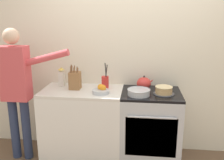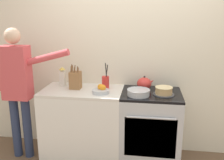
{
  "view_description": "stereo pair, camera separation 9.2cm",
  "coord_description": "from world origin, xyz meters",
  "px_view_note": "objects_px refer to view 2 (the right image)",
  "views": [
    {
      "loc": [
        0.1,
        -2.64,
        1.85
      ],
      "look_at": [
        -0.23,
        0.27,
        1.07
      ],
      "focal_mm": 40.0,
      "sensor_mm": 36.0,
      "label": 1
    },
    {
      "loc": [
        0.19,
        -2.63,
        1.85
      ],
      "look_at": [
        -0.23,
        0.27,
        1.07
      ],
      "focal_mm": 40.0,
      "sensor_mm": 36.0,
      "label": 2
    }
  ],
  "objects_px": {
    "stove_range": "(150,127)",
    "tea_kettle": "(144,84)",
    "layer_cake": "(164,91)",
    "knife_block": "(75,80)",
    "person_baker": "(18,83)",
    "utensil_crock": "(106,82)",
    "milk_carton": "(63,77)",
    "mixing_bowl": "(138,92)",
    "fruit_bowl": "(101,90)"
  },
  "relations": [
    {
      "from": "tea_kettle",
      "to": "fruit_bowl",
      "type": "bearing_deg",
      "value": -156.62
    },
    {
      "from": "knife_block",
      "to": "layer_cake",
      "type": "bearing_deg",
      "value": -4.8
    },
    {
      "from": "fruit_bowl",
      "to": "milk_carton",
      "type": "height_order",
      "value": "milk_carton"
    },
    {
      "from": "knife_block",
      "to": "fruit_bowl",
      "type": "relative_size",
      "value": 1.52
    },
    {
      "from": "mixing_bowl",
      "to": "fruit_bowl",
      "type": "distance_m",
      "value": 0.46
    },
    {
      "from": "stove_range",
      "to": "knife_block",
      "type": "distance_m",
      "value": 1.12
    },
    {
      "from": "layer_cake",
      "to": "tea_kettle",
      "type": "height_order",
      "value": "tea_kettle"
    },
    {
      "from": "knife_block",
      "to": "person_baker",
      "type": "height_order",
      "value": "person_baker"
    },
    {
      "from": "knife_block",
      "to": "utensil_crock",
      "type": "height_order",
      "value": "utensil_crock"
    },
    {
      "from": "mixing_bowl",
      "to": "tea_kettle",
      "type": "bearing_deg",
      "value": 76.23
    },
    {
      "from": "tea_kettle",
      "to": "mixing_bowl",
      "type": "height_order",
      "value": "tea_kettle"
    },
    {
      "from": "milk_carton",
      "to": "fruit_bowl",
      "type": "bearing_deg",
      "value": -23.73
    },
    {
      "from": "fruit_bowl",
      "to": "milk_carton",
      "type": "xyz_separation_m",
      "value": [
        -0.56,
        0.25,
        0.08
      ]
    },
    {
      "from": "layer_cake",
      "to": "mixing_bowl",
      "type": "relative_size",
      "value": 0.92
    },
    {
      "from": "tea_kettle",
      "to": "knife_block",
      "type": "xyz_separation_m",
      "value": [
        -0.87,
        -0.09,
        0.04
      ]
    },
    {
      "from": "stove_range",
      "to": "fruit_bowl",
      "type": "distance_m",
      "value": 0.79
    },
    {
      "from": "stove_range",
      "to": "milk_carton",
      "type": "distance_m",
      "value": 1.32
    },
    {
      "from": "tea_kettle",
      "to": "milk_carton",
      "type": "distance_m",
      "value": 1.08
    },
    {
      "from": "fruit_bowl",
      "to": "utensil_crock",
      "type": "bearing_deg",
      "value": 84.57
    },
    {
      "from": "person_baker",
      "to": "layer_cake",
      "type": "bearing_deg",
      "value": -5.02
    },
    {
      "from": "utensil_crock",
      "to": "tea_kettle",
      "type": "bearing_deg",
      "value": 1.17
    },
    {
      "from": "stove_range",
      "to": "tea_kettle",
      "type": "xyz_separation_m",
      "value": [
        -0.09,
        0.13,
        0.53
      ]
    },
    {
      "from": "layer_cake",
      "to": "tea_kettle",
      "type": "relative_size",
      "value": 1.13
    },
    {
      "from": "knife_block",
      "to": "stove_range",
      "type": "bearing_deg",
      "value": -2.54
    },
    {
      "from": "milk_carton",
      "to": "person_baker",
      "type": "distance_m",
      "value": 0.56
    },
    {
      "from": "tea_kettle",
      "to": "milk_carton",
      "type": "relative_size",
      "value": 0.88
    },
    {
      "from": "milk_carton",
      "to": "layer_cake",
      "type": "bearing_deg",
      "value": -8.85
    },
    {
      "from": "mixing_bowl",
      "to": "fruit_bowl",
      "type": "height_order",
      "value": "fruit_bowl"
    },
    {
      "from": "utensil_crock",
      "to": "knife_block",
      "type": "bearing_deg",
      "value": -168.44
    },
    {
      "from": "utensil_crock",
      "to": "milk_carton",
      "type": "xyz_separation_m",
      "value": [
        -0.59,
        0.03,
        0.04
      ]
    },
    {
      "from": "person_baker",
      "to": "stove_range",
      "type": "bearing_deg",
      "value": -3.04
    },
    {
      "from": "fruit_bowl",
      "to": "person_baker",
      "type": "bearing_deg",
      "value": -177.42
    },
    {
      "from": "utensil_crock",
      "to": "layer_cake",
      "type": "bearing_deg",
      "value": -13.11
    },
    {
      "from": "stove_range",
      "to": "layer_cake",
      "type": "height_order",
      "value": "layer_cake"
    },
    {
      "from": "mixing_bowl",
      "to": "person_baker",
      "type": "relative_size",
      "value": 0.16
    },
    {
      "from": "tea_kettle",
      "to": "knife_block",
      "type": "height_order",
      "value": "knife_block"
    },
    {
      "from": "stove_range",
      "to": "mixing_bowl",
      "type": "xyz_separation_m",
      "value": [
        -0.15,
        -0.13,
        0.5
      ]
    },
    {
      "from": "mixing_bowl",
      "to": "milk_carton",
      "type": "height_order",
      "value": "milk_carton"
    },
    {
      "from": "stove_range",
      "to": "knife_block",
      "type": "bearing_deg",
      "value": 177.46
    },
    {
      "from": "tea_kettle",
      "to": "person_baker",
      "type": "distance_m",
      "value": 1.59
    },
    {
      "from": "utensil_crock",
      "to": "milk_carton",
      "type": "bearing_deg",
      "value": 176.6
    },
    {
      "from": "tea_kettle",
      "to": "knife_block",
      "type": "distance_m",
      "value": 0.88
    },
    {
      "from": "layer_cake",
      "to": "mixing_bowl",
      "type": "distance_m",
      "value": 0.31
    },
    {
      "from": "knife_block",
      "to": "mixing_bowl",
      "type": "bearing_deg",
      "value": -11.73
    },
    {
      "from": "stove_range",
      "to": "layer_cake",
      "type": "xyz_separation_m",
      "value": [
        0.14,
        -0.05,
        0.5
      ]
    },
    {
      "from": "layer_cake",
      "to": "knife_block",
      "type": "distance_m",
      "value": 1.11
    },
    {
      "from": "fruit_bowl",
      "to": "person_baker",
      "type": "distance_m",
      "value": 1.05
    },
    {
      "from": "tea_kettle",
      "to": "utensil_crock",
      "type": "xyz_separation_m",
      "value": [
        -0.5,
        -0.01,
        0.01
      ]
    },
    {
      "from": "stove_range",
      "to": "fruit_bowl",
      "type": "bearing_deg",
      "value": -171.24
    },
    {
      "from": "layer_cake",
      "to": "person_baker",
      "type": "bearing_deg",
      "value": -177.11
    }
  ]
}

